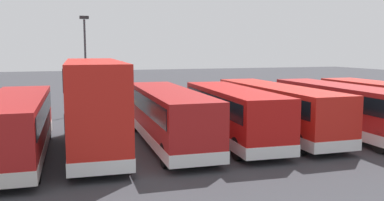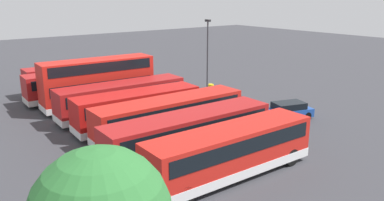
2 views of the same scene
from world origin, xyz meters
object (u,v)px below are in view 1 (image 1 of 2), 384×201
at_px(bus_single_deck_seventh, 16,125).
at_px(waste_bin_yellow, 111,108).
at_px(bus_double_decker_sixth, 94,103).
at_px(car_hatchback_silver, 240,101).
at_px(bus_single_deck_fifth, 168,115).
at_px(bus_single_deck_second, 343,108).
at_px(bus_single_deck_fourth, 233,113).
at_px(lamp_post_tall, 85,57).
at_px(bus_single_deck_third, 276,108).

bearing_deg(bus_single_deck_seventh, waste_bin_yellow, -116.18).
xyz_separation_m(bus_double_decker_sixth, car_hatchback_silver, (-13.14, -11.19, -1.75)).
height_order(bus_single_deck_seventh, car_hatchback_silver, bus_single_deck_seventh).
bearing_deg(bus_single_deck_fifth, bus_single_deck_second, 176.33).
distance_m(bus_single_deck_fourth, bus_single_deck_seventh, 11.01).
height_order(car_hatchback_silver, waste_bin_yellow, car_hatchback_silver).
bearing_deg(bus_single_deck_second, lamp_post_tall, -43.06).
relative_size(car_hatchback_silver, waste_bin_yellow, 4.99).
relative_size(bus_single_deck_second, bus_single_deck_fifth, 1.05).
bearing_deg(waste_bin_yellow, bus_single_deck_fourth, 113.18).
distance_m(bus_single_deck_second, car_hatchback_silver, 11.62).
height_order(bus_single_deck_fourth, waste_bin_yellow, bus_single_deck_fourth).
height_order(bus_single_deck_second, bus_single_deck_fifth, same).
bearing_deg(bus_single_deck_second, bus_single_deck_seventh, -0.37).
xyz_separation_m(car_hatchback_silver, waste_bin_yellow, (10.83, -0.63, -0.23)).
bearing_deg(bus_single_deck_fifth, bus_single_deck_seventh, 4.35).
bearing_deg(bus_single_deck_fifth, bus_single_deck_fourth, 172.51).
xyz_separation_m(bus_single_deck_second, waste_bin_yellow, (12.23, -12.13, -1.15)).
distance_m(bus_single_deck_third, car_hatchback_silver, 10.70).
relative_size(bus_single_deck_second, bus_double_decker_sixth, 1.13).
bearing_deg(bus_single_deck_third, bus_single_deck_seventh, 4.10).
bearing_deg(bus_single_deck_second, bus_double_decker_sixth, -1.21).
bearing_deg(bus_single_deck_third, bus_single_deck_fourth, 15.83).
distance_m(bus_single_deck_second, bus_double_decker_sixth, 14.57).
height_order(bus_single_deck_second, bus_single_deck_third, same).
distance_m(car_hatchback_silver, lamp_post_tall, 13.27).
height_order(bus_single_deck_fifth, lamp_post_tall, lamp_post_tall).
distance_m(bus_single_deck_fifth, bus_double_decker_sixth, 3.98).
bearing_deg(bus_single_deck_second, bus_single_deck_fourth, -1.76).
relative_size(bus_single_deck_third, lamp_post_tall, 1.56).
xyz_separation_m(bus_single_deck_second, bus_double_decker_sixth, (14.54, -0.31, 0.82)).
height_order(bus_single_deck_fourth, lamp_post_tall, lamp_post_tall).
bearing_deg(bus_single_deck_seventh, bus_single_deck_fourth, -179.46).
height_order(bus_single_deck_fourth, bus_double_decker_sixth, bus_double_decker_sixth).
xyz_separation_m(bus_single_deck_fourth, bus_single_deck_fifth, (3.54, -0.47, 0.00)).
relative_size(car_hatchback_silver, lamp_post_tall, 0.62).
bearing_deg(waste_bin_yellow, bus_single_deck_seventh, 63.82).
height_order(bus_single_deck_fourth, car_hatchback_silver, bus_single_deck_fourth).
relative_size(bus_single_deck_fifth, car_hatchback_silver, 2.41).
distance_m(bus_single_deck_second, waste_bin_yellow, 17.26).
bearing_deg(bus_single_deck_fourth, waste_bin_yellow, -66.82).
bearing_deg(bus_single_deck_seventh, bus_single_deck_second, 179.63).
height_order(bus_single_deck_fifth, bus_double_decker_sixth, bus_double_decker_sixth).
bearing_deg(bus_single_deck_second, bus_single_deck_fifth, -3.67).
bearing_deg(bus_single_deck_third, bus_single_deck_second, 163.68).
distance_m(bus_double_decker_sixth, bus_single_deck_seventh, 3.69).
xyz_separation_m(bus_double_decker_sixth, lamp_post_tall, (-0.53, -12.79, 2.06)).
xyz_separation_m(bus_single_deck_third, bus_single_deck_seventh, (14.25, 1.02, -0.00)).
bearing_deg(waste_bin_yellow, bus_double_decker_sixth, 78.93).
distance_m(bus_single_deck_third, bus_single_deck_fifth, 6.79).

